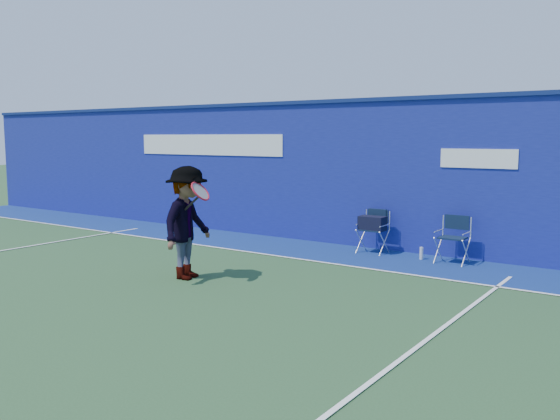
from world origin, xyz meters
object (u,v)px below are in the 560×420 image
Objects in this scene: directors_chair_left at (373,235)px; water_bottle at (421,253)px; directors_chair_right at (452,249)px; tennis_player at (188,223)px.

directors_chair_left is 3.56× the size of water_bottle.
directors_chair_right reaches higher than water_bottle.
directors_chair_left is at bearing 178.37° from directors_chair_right.
directors_chair_left reaches higher than water_bottle.
directors_chair_right reaches higher than directors_chair_left.
water_bottle is at bearing -176.80° from directors_chair_right.
tennis_player reaches higher than water_bottle.
directors_chair_left is 1.00× the size of directors_chair_right.
tennis_player is at bearing -131.03° from directors_chair_right.
tennis_player is at bearing -112.57° from directors_chair_left.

